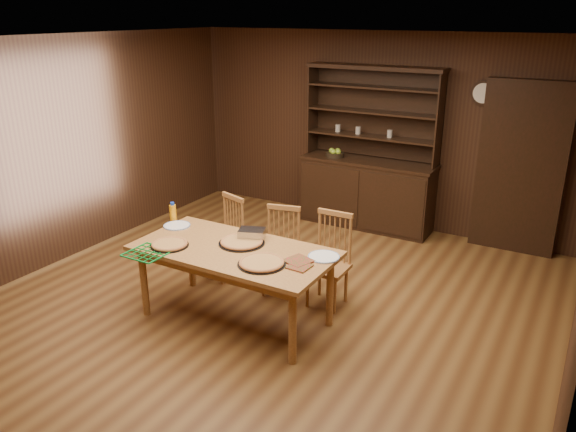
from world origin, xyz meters
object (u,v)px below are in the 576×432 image
Objects in this scene: china_hutch at (367,184)px; chair_left at (228,234)px; dining_table at (234,257)px; juice_bottle at (173,212)px; chair_center at (282,247)px; chair_right at (330,256)px.

chair_left is (-0.75, -2.23, -0.10)m from china_hutch.
china_hutch reaches higher than dining_table.
juice_bottle is (-0.34, -0.49, 0.35)m from chair_left.
china_hutch is 2.94m from juice_bottle.
chair_center is 0.57m from chair_right.
juice_bottle is (-1.61, -0.49, 0.33)m from chair_right.
china_hutch is 2.29m from chair_right.
china_hutch is at bearing 68.06° from juice_bottle.
china_hutch is at bearing 102.04° from chair_right.
chair_right reaches higher than chair_center.
chair_right is at bearing 18.20° from chair_left.
juice_bottle reaches higher than dining_table.
chair_right reaches higher than juice_bottle.
juice_bottle is at bearing 163.30° from dining_table.
dining_table is at bearing -129.86° from chair_right.
china_hutch is 1.15× the size of dining_table.
juice_bottle reaches higher than chair_center.
juice_bottle is at bearing -170.08° from chair_center.
chair_left is at bearing 54.85° from juice_bottle.
dining_table is 1.03m from chair_left.
dining_table is 2.03× the size of chair_center.
chair_right is (0.57, 0.01, 0.02)m from chair_center.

